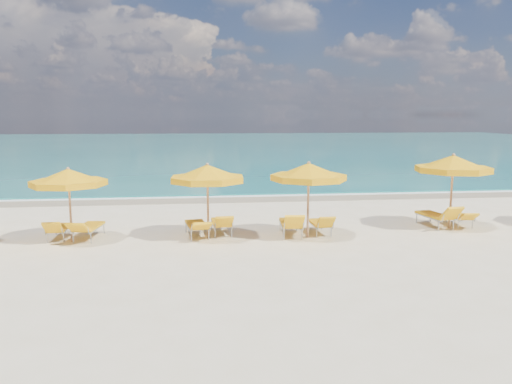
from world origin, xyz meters
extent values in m
plane|color=beige|center=(0.00, 0.00, 0.00)|extent=(120.00, 120.00, 0.00)
cube|color=#136B67|center=(0.00, 48.00, 0.00)|extent=(120.00, 80.00, 0.30)
cube|color=tan|center=(0.00, 7.40, 0.00)|extent=(120.00, 2.60, 0.01)
cube|color=white|center=(0.00, 8.20, 0.00)|extent=(120.00, 1.20, 0.03)
cube|color=white|center=(-6.00, 17.00, 0.00)|extent=(14.00, 0.36, 0.05)
cube|color=white|center=(8.00, 24.00, 0.00)|extent=(18.00, 0.30, 0.05)
cylinder|color=tan|center=(-6.00, -0.21, 1.12)|extent=(0.07, 0.07, 2.25)
cone|color=#FFB00D|center=(-6.00, -0.21, 2.07)|extent=(2.65, 2.65, 0.45)
cylinder|color=#FFB00D|center=(-6.00, -0.21, 1.85)|extent=(2.68, 2.68, 0.18)
sphere|color=tan|center=(-6.00, -0.21, 2.30)|extent=(0.10, 0.10, 0.10)
cylinder|color=tan|center=(-1.75, -0.26, 1.16)|extent=(0.07, 0.07, 2.33)
cone|color=#FFB00D|center=(-1.75, -0.26, 2.14)|extent=(3.04, 3.04, 0.47)
cylinder|color=#FFB00D|center=(-1.75, -0.26, 1.91)|extent=(3.07, 3.07, 0.19)
sphere|color=tan|center=(-1.75, -0.26, 2.38)|extent=(0.10, 0.10, 0.10)
cylinder|color=tan|center=(1.45, -0.48, 1.18)|extent=(0.07, 0.07, 2.36)
cone|color=#FFB00D|center=(1.45, -0.48, 2.17)|extent=(2.72, 2.72, 0.47)
cylinder|color=#FFB00D|center=(1.45, -0.48, 1.94)|extent=(2.75, 2.75, 0.19)
sphere|color=tan|center=(1.45, -0.48, 2.42)|extent=(0.11, 0.11, 0.11)
cylinder|color=tan|center=(6.70, 0.27, 1.25)|extent=(0.08, 0.08, 2.50)
cone|color=#FFB00D|center=(6.70, 0.27, 2.30)|extent=(2.93, 2.93, 0.50)
cylinder|color=#FFB00D|center=(6.70, 0.27, 2.06)|extent=(2.96, 2.96, 0.20)
sphere|color=tan|center=(6.70, 0.27, 2.56)|extent=(0.11, 0.11, 0.11)
cube|color=#FFB60F|center=(-6.49, 0.30, 0.35)|extent=(0.57, 1.21, 0.07)
cube|color=#FFB60F|center=(-6.46, -0.51, 0.53)|extent=(0.55, 0.49, 0.42)
cube|color=#FFB60F|center=(-5.53, 0.20, 0.38)|extent=(0.78, 1.40, 0.08)
cube|color=#FFB60F|center=(-5.67, -0.71, 0.55)|extent=(0.67, 0.65, 0.40)
cube|color=#FFB60F|center=(-2.12, 0.10, 0.38)|extent=(0.80, 1.40, 0.08)
cube|color=#FFB60F|center=(-1.97, -0.82, 0.53)|extent=(0.68, 0.68, 0.36)
cube|color=#FFB60F|center=(-1.30, 0.39, 0.37)|extent=(0.65, 1.32, 0.08)
cube|color=#FFB60F|center=(-1.25, -0.48, 0.57)|extent=(0.60, 0.54, 0.45)
cube|color=#FFB60F|center=(0.96, -0.11, 0.40)|extent=(0.71, 1.42, 0.09)
cube|color=#FFB60F|center=(0.89, -1.02, 0.63)|extent=(0.65, 0.56, 0.52)
cube|color=#FFB60F|center=(1.96, 0.05, 0.34)|extent=(0.56, 1.19, 0.07)
cube|color=#FFB60F|center=(1.99, -0.73, 0.53)|extent=(0.54, 0.47, 0.43)
cube|color=#FFB60F|center=(6.24, 0.55, 0.41)|extent=(0.85, 1.50, 0.09)
cube|color=#FFB60F|center=(6.40, -0.38, 0.65)|extent=(0.71, 0.62, 0.53)
cube|color=#FFB60F|center=(7.23, 0.62, 0.34)|extent=(0.67, 1.24, 0.07)
cube|color=#FFB60F|center=(7.12, -0.21, 0.48)|extent=(0.59, 0.58, 0.34)
camera|label=1|loc=(-2.05, -15.93, 3.92)|focal=35.00mm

